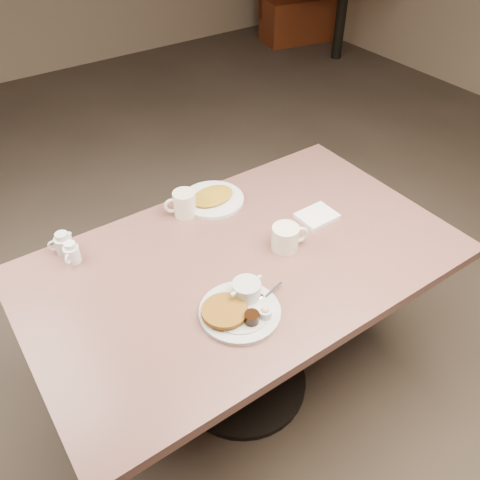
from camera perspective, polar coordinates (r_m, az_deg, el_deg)
room at (r=1.37m, az=0.50°, el=18.31°), size 7.04×8.04×2.84m
diner_table at (r=1.84m, az=0.36°, el=-6.01°), size 1.50×0.90×0.75m
main_plate at (r=1.54m, az=-0.08°, el=-7.67°), size 0.32×0.28×0.07m
coffee_mug_near at (r=1.75m, az=5.35°, el=0.32°), size 0.15×0.12×0.09m
napkin at (r=1.92m, az=8.85°, el=2.73°), size 0.14×0.12×0.02m
coffee_mug_far at (r=1.90m, az=-6.50°, el=4.18°), size 0.13×0.11×0.10m
creamer_left at (r=1.79m, az=-18.83°, el=-1.43°), size 0.07×0.07×0.08m
creamer_right at (r=1.84m, az=-19.70°, el=-0.36°), size 0.09×0.07×0.08m
hash_plate at (r=1.98m, az=-3.18°, el=4.82°), size 0.28×0.28×0.04m
booth_back_right at (r=6.01m, az=8.08°, el=25.66°), size 1.24×1.38×1.12m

